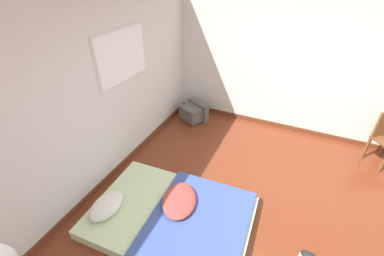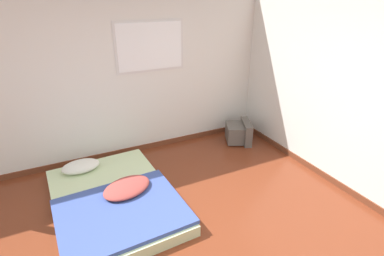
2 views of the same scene
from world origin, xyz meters
name	(u,v)px [view 1 (image 1 of 2)]	position (x,y,z in m)	size (l,w,h in m)	color
ground_plane	(274,232)	(0.00, 0.00, 0.00)	(20.00, 20.00, 0.00)	maroon
wall_back	(96,101)	(0.01, 2.54, 1.29)	(7.42, 0.08, 2.60)	silver
wall_right	(313,68)	(2.54, 0.00, 1.29)	(0.08, 7.41, 2.60)	silver
mattress_bed	(172,216)	(-0.39, 1.23, 0.10)	(1.49, 2.07, 0.29)	beige
crt_tv	(194,112)	(2.04, 2.03, 0.18)	(0.57, 0.61, 0.38)	#56514C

